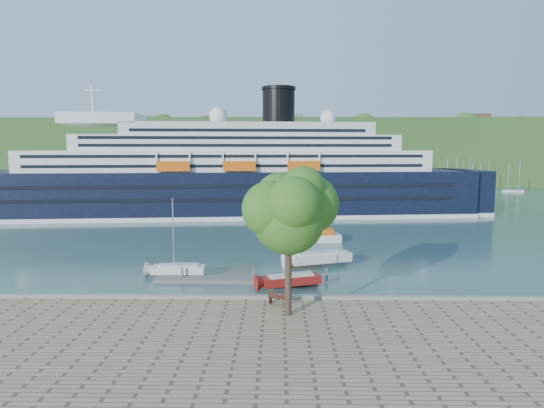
% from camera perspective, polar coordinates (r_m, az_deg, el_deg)
% --- Properties ---
extents(ground, '(400.00, 400.00, 0.00)m').
position_cam_1_polar(ground, '(39.21, -5.43, -12.99)').
color(ground, '#2D504F').
rests_on(ground, ground).
extents(far_hillside, '(400.00, 50.00, 24.00)m').
position_cam_1_polar(far_hillside, '(181.67, -0.44, 6.56)').
color(far_hillside, '#295020').
rests_on(far_hillside, ground).
extents(quay_coping, '(220.00, 0.50, 0.30)m').
position_cam_1_polar(quay_coping, '(38.64, -5.48, -11.49)').
color(quay_coping, slate).
rests_on(quay_coping, promenade).
extents(cruise_ship, '(114.67, 27.35, 25.51)m').
position_cam_1_polar(cruise_ship, '(91.38, -6.71, 6.55)').
color(cruise_ship, black).
rests_on(cruise_ship, ground).
extents(park_bench, '(1.89, 1.27, 1.12)m').
position_cam_1_polar(park_bench, '(37.00, 0.87, -11.64)').
color(park_bench, '#472214').
rests_on(park_bench, promenade).
extents(promenade_tree, '(7.25, 7.25, 12.01)m').
position_cam_1_polar(promenade_tree, '(33.37, 2.08, -4.03)').
color(promenade_tree, '#2E6119').
rests_on(promenade_tree, promenade).
extents(floating_pontoon, '(16.51, 2.42, 0.37)m').
position_cam_1_polar(floating_pontoon, '(46.70, -4.55, -9.45)').
color(floating_pontoon, gray).
rests_on(floating_pontoon, ground).
extents(sailboat_white_near, '(6.13, 1.74, 7.91)m').
position_cam_1_polar(sailboat_white_near, '(48.19, -11.76, -4.44)').
color(sailboat_white_near, silver).
rests_on(sailboat_white_near, ground).
extents(sailboat_red, '(6.51, 3.57, 8.10)m').
position_cam_1_polar(sailboat_red, '(43.43, 2.44, -5.42)').
color(sailboat_red, maroon).
rests_on(sailboat_red, ground).
extents(sailboat_white_far, '(8.09, 4.60, 10.08)m').
position_cam_1_polar(sailboat_white_far, '(51.53, 6.15, -2.36)').
color(sailboat_white_far, silver).
rests_on(sailboat_white_far, ground).
extents(tender_launch, '(7.02, 3.12, 1.88)m').
position_cam_1_polar(tender_launch, '(65.79, 5.69, -3.94)').
color(tender_launch, '#E2590D').
rests_on(tender_launch, ground).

